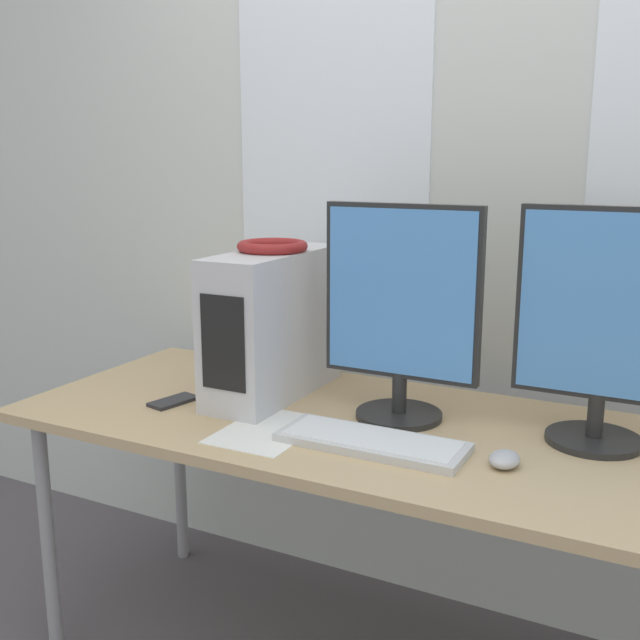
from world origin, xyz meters
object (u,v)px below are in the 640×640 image
pc_tower (273,324)px  monitor_main (401,310)px  monitor_right_near (603,325)px  headphones (272,246)px  mouse (504,459)px  keyboard (372,442)px  cell_phone (173,401)px

pc_tower → monitor_main: (0.39, -0.03, 0.08)m
pc_tower → monitor_right_near: bearing=1.5°
pc_tower → monitor_right_near: 0.88m
headphones → mouse: size_ratio=2.23×
monitor_right_near → mouse: size_ratio=6.39×
headphones → mouse: 0.85m
pc_tower → monitor_right_near: (0.87, 0.02, 0.08)m
keyboard → cell_phone: keyboard is taller
keyboard → mouse: (0.31, 0.03, 0.01)m
monitor_right_near → mouse: 0.39m
headphones → cell_phone: headphones is taller
headphones → monitor_main: monitor_main is taller
monitor_main → keyboard: size_ratio=1.24×
monitor_main → headphones: bearing=175.9°
monitor_right_near → cell_phone: bearing=-168.3°
monitor_main → mouse: bearing=-30.1°
keyboard → monitor_right_near: bearing=29.5°
pc_tower → keyboard: 0.51m
monitor_main → monitor_right_near: monitor_right_near is taller
mouse → cell_phone: size_ratio=0.60×
pc_tower → cell_phone: bearing=-135.7°
monitor_right_near → headphones: bearing=-178.6°
monitor_main → monitor_right_near: 0.48m
monitor_right_near → keyboard: bearing=-150.5°
cell_phone → keyboard: bearing=9.5°
monitor_right_near → mouse: monitor_right_near is taller
headphones → keyboard: (0.41, -0.24, -0.41)m
monitor_main → cell_phone: size_ratio=3.77×
headphones → monitor_right_near: 0.88m
monitor_right_near → cell_phone: size_ratio=3.80×
keyboard → cell_phone: (-0.62, 0.04, -0.01)m
monitor_right_near → cell_phone: (-1.08, -0.22, -0.28)m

